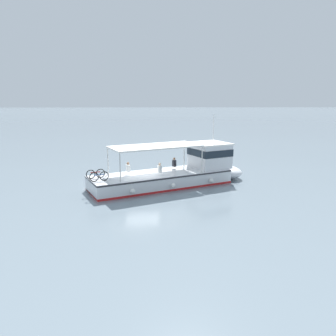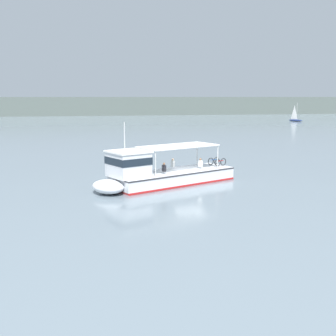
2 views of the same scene
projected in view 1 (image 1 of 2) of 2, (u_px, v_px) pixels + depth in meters
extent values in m
plane|color=slate|center=(142.00, 188.00, 25.09)|extent=(400.00, 400.00, 0.00)
cube|color=silver|center=(161.00, 180.00, 25.27)|extent=(11.13, 7.51, 1.10)
ellipsoid|color=silver|center=(227.00, 171.00, 28.04)|extent=(3.25, 3.60, 1.01)
cube|color=red|center=(161.00, 185.00, 25.36)|extent=(11.15, 7.55, 0.16)
cube|color=#2D2D33|center=(161.00, 174.00, 25.17)|extent=(11.16, 7.57, 0.10)
cube|color=silver|center=(210.00, 156.00, 26.92)|extent=(3.51, 3.57, 1.90)
cube|color=#19232D|center=(210.00, 152.00, 26.85)|extent=(3.58, 3.65, 0.56)
cube|color=white|center=(210.00, 143.00, 26.71)|extent=(3.73, 3.78, 0.12)
cube|color=white|center=(155.00, 146.00, 24.52)|extent=(7.32, 5.53, 0.10)
cylinder|color=silver|center=(184.00, 154.00, 27.38)|extent=(0.08, 0.08, 2.00)
cylinder|color=silver|center=(202.00, 160.00, 25.01)|extent=(0.08, 0.08, 2.00)
cylinder|color=silver|center=(108.00, 161.00, 24.47)|extent=(0.08, 0.08, 2.00)
cylinder|color=silver|center=(120.00, 168.00, 22.11)|extent=(0.08, 0.08, 2.00)
cylinder|color=silver|center=(213.00, 129.00, 26.60)|extent=(0.06, 0.06, 2.20)
sphere|color=white|center=(211.00, 180.00, 25.25)|extent=(0.36, 0.36, 0.36)
sphere|color=white|center=(173.00, 186.00, 23.78)|extent=(0.36, 0.36, 0.36)
sphere|color=white|center=(133.00, 191.00, 22.39)|extent=(0.36, 0.36, 0.36)
torus|color=black|center=(100.00, 173.00, 23.44)|extent=(0.62, 0.34, 0.66)
torus|color=black|center=(91.00, 174.00, 23.13)|extent=(0.62, 0.34, 0.66)
cylinder|color=maroon|center=(95.00, 172.00, 23.26)|extent=(0.66, 0.35, 0.06)
torus|color=black|center=(104.00, 176.00, 22.66)|extent=(0.62, 0.34, 0.66)
torus|color=black|center=(94.00, 177.00, 22.35)|extent=(0.62, 0.34, 0.66)
cylinder|color=#1E478C|center=(99.00, 175.00, 22.48)|extent=(0.66, 0.35, 0.06)
cube|color=white|center=(128.00, 168.00, 24.49)|extent=(0.34, 0.38, 0.52)
sphere|color=#9E7051|center=(128.00, 163.00, 24.41)|extent=(0.20, 0.20, 0.20)
cube|color=white|center=(160.00, 169.00, 24.23)|extent=(0.34, 0.38, 0.52)
sphere|color=beige|center=(160.00, 164.00, 24.15)|extent=(0.20, 0.20, 0.20)
cube|color=black|center=(174.00, 163.00, 26.35)|extent=(0.34, 0.38, 0.52)
sphere|color=#9E7051|center=(174.00, 159.00, 26.27)|extent=(0.20, 0.20, 0.20)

